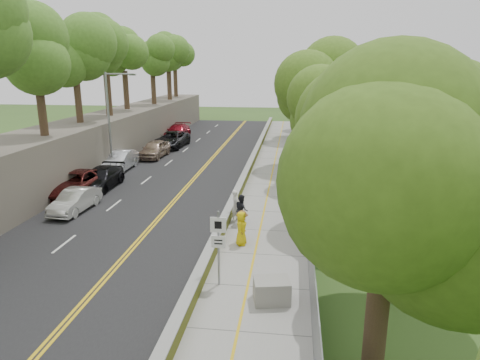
{
  "coord_description": "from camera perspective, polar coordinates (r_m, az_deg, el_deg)",
  "views": [
    {
      "loc": [
        3.82,
        -18.2,
        8.57
      ],
      "look_at": [
        0.5,
        8.0,
        1.4
      ],
      "focal_mm": 32.0,
      "sensor_mm": 36.0,
      "label": 1
    }
  ],
  "objects": [
    {
      "name": "streetlight",
      "position": [
        35.44,
        -16.77,
        8.19
      ],
      "size": [
        2.52,
        0.22,
        8.0
      ],
      "color": "gray",
      "rests_on": "ground"
    },
    {
      "name": "car_6",
      "position": [
        46.01,
        -9.11,
        5.35
      ],
      "size": [
        2.97,
        5.97,
        1.63
      ],
      "primitive_type": "imported",
      "rotation": [
        0.0,
        0.0,
        -0.05
      ],
      "color": "black",
      "rests_on": "road"
    },
    {
      "name": "painter_1",
      "position": [
        23.85,
        -0.56,
        -3.46
      ],
      "size": [
        0.66,
        0.77,
        1.79
      ],
      "primitive_type": "imported",
      "rotation": [
        0.0,
        0.0,
        1.16
      ],
      "color": "silver",
      "rests_on": "sidewalk"
    },
    {
      "name": "chainlink_fence",
      "position": [
        34.06,
        8.44,
        2.18
      ],
      "size": [
        0.04,
        66.0,
        2.0
      ],
      "primitive_type": "cube",
      "color": "slate",
      "rests_on": "ground"
    },
    {
      "name": "car_3",
      "position": [
        31.82,
        -18.04,
        0.23
      ],
      "size": [
        2.08,
        5.02,
        1.45
      ],
      "primitive_type": "imported",
      "rotation": [
        0.0,
        0.0,
        0.01
      ],
      "color": "black",
      "rests_on": "road"
    },
    {
      "name": "car_1",
      "position": [
        27.34,
        -21.13,
        -2.58
      ],
      "size": [
        1.64,
        4.12,
        1.33
      ],
      "primitive_type": "imported",
      "rotation": [
        0.0,
        0.0,
        -0.06
      ],
      "color": "silver",
      "rests_on": "road"
    },
    {
      "name": "painter_2",
      "position": [
        23.45,
        0.22,
        -3.93
      ],
      "size": [
        0.9,
        1.0,
        1.68
      ],
      "primitive_type": "imported",
      "rotation": [
        0.0,
        0.0,
        1.97
      ],
      "color": "black",
      "rests_on": "sidewalk"
    },
    {
      "name": "construction_barrel",
      "position": [
        44.93,
        7.74,
        4.71
      ],
      "size": [
        0.55,
        0.55,
        0.91
      ],
      "primitive_type": "cylinder",
      "color": "orange",
      "rests_on": "sidewalk"
    },
    {
      "name": "painter_3",
      "position": [
        21.11,
        0.28,
        -6.23
      ],
      "size": [
        0.62,
        1.06,
        1.63
      ],
      "primitive_type": "imported",
      "rotation": [
        0.0,
        0.0,
        1.59
      ],
      "color": "brown",
      "rests_on": "sidewalk"
    },
    {
      "name": "car_5",
      "position": [
        36.71,
        -15.81,
        2.48
      ],
      "size": [
        1.83,
        4.98,
        1.63
      ],
      "primitive_type": "imported",
      "rotation": [
        0.0,
        0.0,
        0.02
      ],
      "color": "silver",
      "rests_on": "road"
    },
    {
      "name": "person_far",
      "position": [
        38.38,
        7.59,
        3.47
      ],
      "size": [
        1.01,
        0.57,
        1.63
      ],
      "primitive_type": "imported",
      "rotation": [
        0.0,
        0.0,
        3.33
      ],
      "color": "black",
      "rests_on": "sidewalk"
    },
    {
      "name": "road",
      "position": [
        35.5,
        -8.06,
        1.1
      ],
      "size": [
        11.2,
        66.0,
        0.04
      ],
      "primitive_type": "cube",
      "color": "black",
      "rests_on": "ground"
    },
    {
      "name": "ground",
      "position": [
        20.47,
        -4.26,
        -9.6
      ],
      "size": [
        140.0,
        140.0,
        0.0
      ],
      "primitive_type": "plane",
      "color": "#33511E",
      "rests_on": "ground"
    },
    {
      "name": "sidewalk",
      "position": [
        34.3,
        4.87,
        0.71
      ],
      "size": [
        4.2,
        66.0,
        0.05
      ],
      "primitive_type": "cube",
      "color": "gray",
      "rests_on": "ground"
    },
    {
      "name": "car_8",
      "position": [
        53.56,
        -8.54,
        6.59
      ],
      "size": [
        1.63,
        3.94,
        1.34
      ],
      "primitive_type": "imported",
      "rotation": [
        0.0,
        0.0,
        0.01
      ],
      "color": "silver",
      "rests_on": "road"
    },
    {
      "name": "trees_embankment",
      "position": [
        37.26,
        -20.59,
        17.24
      ],
      "size": [
        6.4,
        66.0,
        13.0
      ],
      "primitive_type": null,
      "color": "#4F8428",
      "rests_on": "rock_embankment"
    },
    {
      "name": "trees_fenceside",
      "position": [
        33.39,
        12.97,
        12.12
      ],
      "size": [
        7.0,
        66.0,
        14.0
      ],
      "primitive_type": null,
      "color": "#4E751F",
      "rests_on": "ground"
    },
    {
      "name": "signpost",
      "position": [
        16.79,
        -2.89,
        -8.01
      ],
      "size": [
        0.62,
        0.09,
        3.1
      ],
      "color": "gray",
      "rests_on": "sidewalk"
    },
    {
      "name": "painter_0",
      "position": [
        20.81,
        0.18,
        -6.46
      ],
      "size": [
        0.6,
        0.86,
        1.69
      ],
      "primitive_type": "imported",
      "rotation": [
        0.0,
        0.0,
        1.5
      ],
      "color": "yellow",
      "rests_on": "sidewalk"
    },
    {
      "name": "car_2",
      "position": [
        30.79,
        -20.98,
        -0.41
      ],
      "size": [
        3.1,
        5.86,
        1.57
      ],
      "primitive_type": "imported",
      "rotation": [
        0.0,
        0.0,
        -0.09
      ],
      "color": "#541A18",
      "rests_on": "road"
    },
    {
      "name": "jersey_barrier",
      "position": [
        34.4,
        1.05,
        1.28
      ],
      "size": [
        0.42,
        66.0,
        0.6
      ],
      "primitive_type": "cube",
      "color": "#BBCA16",
      "rests_on": "ground"
    },
    {
      "name": "car_7",
      "position": [
        51.72,
        -8.32,
        6.44
      ],
      "size": [
        2.26,
        5.54,
        1.61
      ],
      "primitive_type": "imported",
      "rotation": [
        0.0,
        0.0,
        -0.0
      ],
      "color": "maroon",
      "rests_on": "road"
    },
    {
      "name": "car_4",
      "position": [
        41.15,
        -11.32,
        4.07
      ],
      "size": [
        2.1,
        4.79,
        1.61
      ],
      "primitive_type": "imported",
      "rotation": [
        0.0,
        0.0,
        -0.04
      ],
      "color": "tan",
      "rests_on": "road"
    },
    {
      "name": "concrete_block",
      "position": [
        16.35,
        4.24,
        -14.49
      ],
      "size": [
        1.48,
        1.22,
        0.87
      ],
      "primitive_type": "cube",
      "rotation": [
        0.0,
        0.0,
        0.19
      ],
      "color": "gray",
      "rests_on": "sidewalk"
    },
    {
      "name": "rock_embankment",
      "position": [
        38.01,
        -20.07,
        4.32
      ],
      "size": [
        5.0,
        66.0,
        4.0
      ],
      "primitive_type": "cube",
      "color": "#595147",
      "rests_on": "ground"
    }
  ]
}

